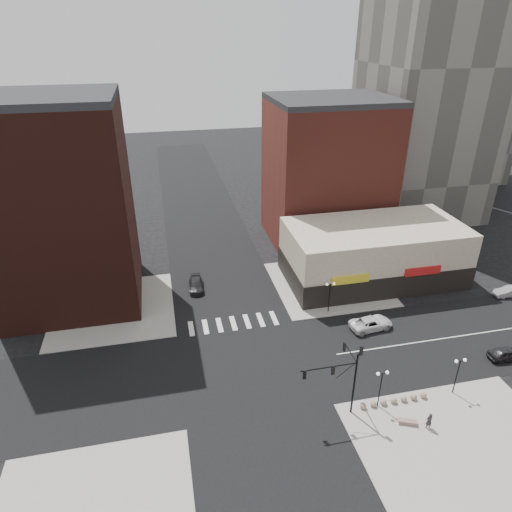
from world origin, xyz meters
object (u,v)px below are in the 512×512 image
object	(u,v)px
traffic_signal	(344,371)
pedestrian	(429,421)
dark_sedan_east	(507,353)
silver_sedan	(509,292)
street_lamp_se_a	(382,380)
dark_sedan_north	(196,285)
street_lamp_ne	(330,290)
white_suv	(371,323)
stone_bench	(407,422)
street_lamp_se_b	(459,367)

from	to	relation	value
traffic_signal	pedestrian	world-z (taller)	traffic_signal
dark_sedan_east	silver_sedan	xyz separation A→B (m)	(9.09, 11.03, -0.05)
traffic_signal	street_lamp_se_a	xyz separation A→B (m)	(3.76, -0.17, -1.67)
dark_sedan_north	pedestrian	size ratio (longest dim) A/B	2.71
street_lamp_ne	white_suv	size ratio (longest dim) A/B	0.80
street_lamp_se_a	silver_sedan	bearing A→B (deg)	29.13
traffic_signal	dark_sedan_east	size ratio (longest dim) A/B	1.87
white_suv	pedestrian	distance (m)	15.22
traffic_signal	stone_bench	size ratio (longest dim) A/B	4.39
traffic_signal	street_lamp_se_a	world-z (taller)	traffic_signal
street_lamp_ne	street_lamp_se_a	bearing A→B (deg)	-93.58
dark_sedan_north	street_lamp_se_a	bearing A→B (deg)	-56.36
street_lamp_se_b	white_suv	world-z (taller)	street_lamp_se_b
silver_sedan	street_lamp_se_b	bearing A→B (deg)	-46.63
street_lamp_se_a	silver_sedan	world-z (taller)	street_lamp_se_a
dark_sedan_east	traffic_signal	bearing A→B (deg)	101.55
white_suv	stone_bench	xyz separation A→B (m)	(-3.09, -14.32, -0.39)
dark_sedan_north	pedestrian	distance (m)	33.74
pedestrian	stone_bench	distance (m)	1.88
traffic_signal	dark_sedan_north	xyz separation A→B (m)	(-10.91, 25.01, -4.30)
stone_bench	silver_sedan	bearing A→B (deg)	58.82
street_lamp_se_a	pedestrian	world-z (taller)	street_lamp_se_a
street_lamp_se_b	silver_sedan	world-z (taller)	street_lamp_se_b
dark_sedan_east	dark_sedan_north	bearing A→B (deg)	57.92
street_lamp_se_b	white_suv	size ratio (longest dim) A/B	0.80
white_suv	street_lamp_se_a	bearing A→B (deg)	151.09
traffic_signal	street_lamp_ne	size ratio (longest dim) A/B	1.87
silver_sedan	pedestrian	xyz separation A→B (m)	(-22.65, -17.85, 0.31)
street_lamp_se_a	white_suv	distance (m)	12.90
street_lamp_se_b	traffic_signal	bearing A→B (deg)	179.18
street_lamp_se_b	dark_sedan_north	bearing A→B (deg)	132.00
street_lamp_ne	silver_sedan	world-z (taller)	street_lamp_ne
dark_sedan_east	street_lamp_se_a	bearing A→B (deg)	104.07
street_lamp_se_a	silver_sedan	distance (m)	29.74
traffic_signal	white_suv	world-z (taller)	traffic_signal
traffic_signal	silver_sedan	world-z (taller)	traffic_signal
street_lamp_se_b	silver_sedan	size ratio (longest dim) A/B	1.04
street_lamp_ne	silver_sedan	bearing A→B (deg)	-3.63
street_lamp_se_b	stone_bench	bearing A→B (deg)	-157.66
traffic_signal	dark_sedan_east	xyz separation A→B (m)	(20.55, 3.23, -4.25)
street_lamp_se_b	white_suv	bearing A→B (deg)	105.51
street_lamp_ne	stone_bench	size ratio (longest dim) A/B	2.35
white_suv	pedestrian	xyz separation A→B (m)	(-1.53, -15.14, 0.24)
street_lamp_se_a	traffic_signal	bearing A→B (deg)	177.43
street_lamp_se_b	dark_sedan_east	world-z (taller)	street_lamp_se_b
street_lamp_ne	white_suv	bearing A→B (deg)	-48.80
street_lamp_ne	street_lamp_se_b	bearing A→B (deg)	-66.37
stone_bench	dark_sedan_east	bearing A→B (deg)	45.35
dark_sedan_east	dark_sedan_north	distance (m)	38.26
street_lamp_se_b	stone_bench	xyz separation A→B (m)	(-6.34, -2.61, -2.96)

